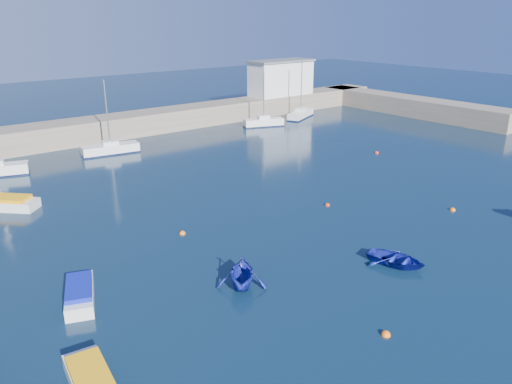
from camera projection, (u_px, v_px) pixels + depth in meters
ground at (427, 299)px, 26.71m from camera, size 220.00×220.00×0.00m
back_wall at (94, 130)px, 60.08m from camera, size 96.00×4.50×2.60m
right_arm at (410, 106)px, 75.72m from camera, size 4.50×32.00×2.60m
harbor_office at (281, 79)px, 76.48m from camera, size 10.00×4.00×5.00m
sailboat_6 at (111, 149)px, 54.33m from camera, size 6.24×2.60×8.00m
sailboat_7 at (264, 122)px, 67.75m from camera, size 5.58×3.34×7.27m
sailboat_8 at (301, 114)px, 73.37m from camera, size 6.40×4.24×8.20m
motorboat_0 at (92, 383)px, 19.96m from camera, size 1.99×4.34×0.94m
motorboat_1 at (80, 293)px, 26.36m from camera, size 2.73×4.22×0.98m
motorboat_2 at (5, 203)px, 38.96m from camera, size 4.74×4.74×1.02m
dinghy_center at (396, 259)px, 30.24m from camera, size 3.43×4.09×0.73m
dinghy_left at (242, 273)px, 27.64m from camera, size 4.22×4.29×1.71m
buoy_0 at (386, 335)px, 23.68m from camera, size 0.46×0.46×0.46m
buoy_1 at (327, 205)px, 39.79m from camera, size 0.41×0.41×0.41m
buoy_2 at (452, 210)px, 38.79m from camera, size 0.44×0.44×0.44m
buoy_3 at (182, 234)px, 34.63m from camera, size 0.45×0.45×0.45m
buoy_4 at (377, 153)px, 54.79m from camera, size 0.47×0.47×0.47m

